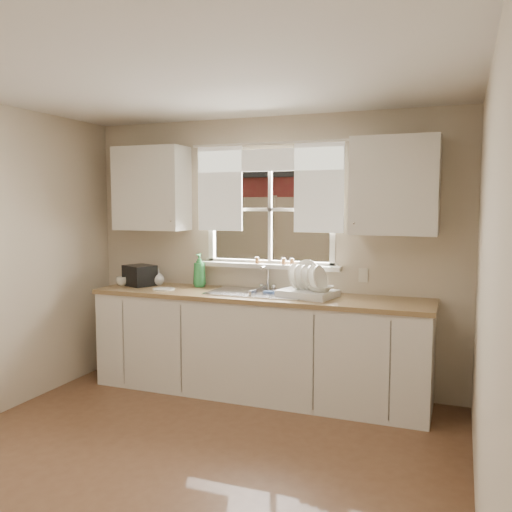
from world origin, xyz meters
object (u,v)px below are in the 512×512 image
at_px(dish_rack, 308,288).
at_px(soap_bottle_a, 199,270).
at_px(cup, 122,281).
at_px(black_appliance, 140,275).

height_order(dish_rack, soap_bottle_a, soap_bottle_a).
distance_m(dish_rack, cup, 1.86).
bearing_deg(soap_bottle_a, cup, -163.95).
xyz_separation_m(dish_rack, black_appliance, (-1.70, 0.04, 0.02)).
relative_size(dish_rack, soap_bottle_a, 1.62).
relative_size(dish_rack, black_appliance, 1.91).
height_order(soap_bottle_a, cup, soap_bottle_a).
height_order(dish_rack, black_appliance, dish_rack).
relative_size(soap_bottle_a, cup, 2.83).
distance_m(dish_rack, soap_bottle_a, 1.14).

